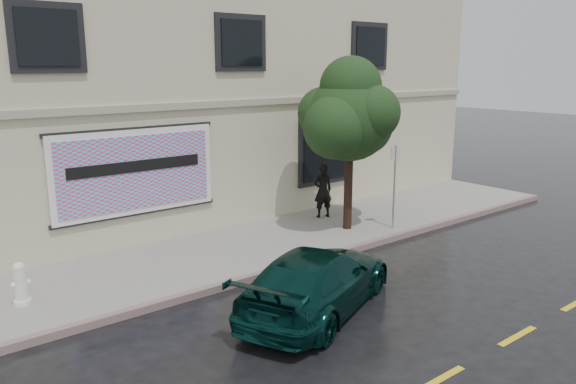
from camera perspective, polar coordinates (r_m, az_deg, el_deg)
ground at (r=12.74m, az=8.34°, el=-8.65°), size 90.00×90.00×0.00m
sidewalk at (r=14.98m, az=-0.78°, el=-4.89°), size 20.00×3.50×0.15m
curb at (r=13.71m, az=3.75°, el=-6.62°), size 20.00×0.18×0.16m
road_marking at (r=10.89m, az=22.28°, el=-13.39°), size 19.00×0.12×0.01m
building at (r=19.16m, az=-11.57°, el=9.20°), size 20.00×8.12×7.00m
billboard at (r=14.31m, az=-15.18°, el=1.99°), size 4.30×0.16×2.20m
car at (r=10.86m, az=2.97°, el=-8.93°), size 4.63×3.40×1.23m
pedestrian at (r=16.74m, az=3.57°, el=0.12°), size 0.67×0.53×1.61m
umbrella at (r=16.52m, az=3.63°, el=4.19°), size 1.31×1.31×0.80m
street_tree at (r=15.26m, az=6.31°, el=7.39°), size 2.31×2.31×4.23m
fire_hydrant at (r=11.96m, az=-25.53°, el=-8.41°), size 0.35×0.32×0.84m
sign_pole at (r=15.75m, az=10.77°, el=1.39°), size 0.28×0.11×2.33m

